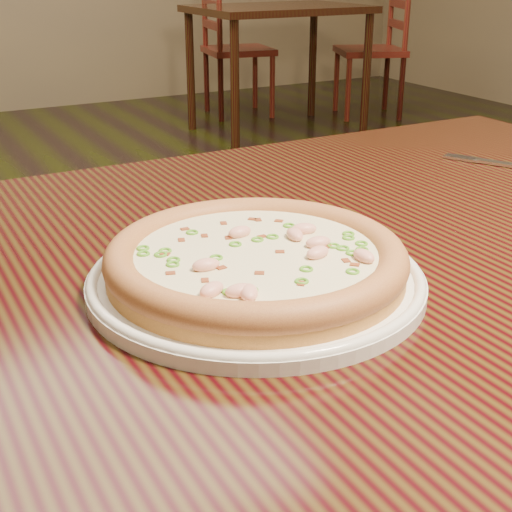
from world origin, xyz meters
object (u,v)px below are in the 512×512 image
plate (256,278)px  chair_d (378,50)px  pizza (256,259)px  hero_table (331,329)px  bg_table_right (278,22)px  chair_c (230,50)px

plate → chair_d: bearing=50.5°
plate → pizza: bearing=-78.7°
hero_table → bg_table_right: bearing=60.4°
plate → pizza: 0.02m
chair_d → chair_c: bearing=150.9°
chair_c → pizza: bearing=-116.6°
chair_c → chair_d: size_ratio=1.00×
pizza → bg_table_right: size_ratio=0.27×
plate → chair_c: chair_c is taller
hero_table → plate: plate is taller
plate → chair_d: 4.45m
bg_table_right → chair_c: bearing=93.0°
hero_table → bg_table_right: (1.87, 3.28, 0.00)m
chair_c → chair_d: bearing=-29.1°
pizza → bg_table_right: bearing=59.2°
pizza → chair_d: bearing=50.5°
pizza → chair_c: chair_c is taller
plate → chair_c: (1.96, 3.91, -0.32)m
chair_d → bg_table_right: bearing=-173.5°
chair_d → plate: bearing=-129.5°
bg_table_right → plate: bearing=-120.8°
bg_table_right → chair_d: chair_d is taller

